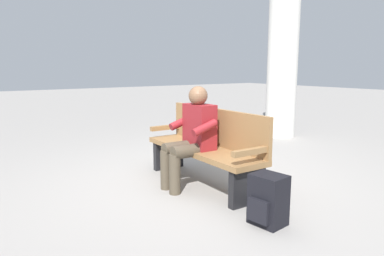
% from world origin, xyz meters
% --- Properties ---
extents(ground_plane, '(40.00, 40.00, 0.00)m').
position_xyz_m(ground_plane, '(0.00, 0.00, 0.00)').
color(ground_plane, gray).
extents(bench_near, '(1.81, 0.52, 0.90)m').
position_xyz_m(bench_near, '(-0.00, -0.07, 0.46)').
color(bench_near, olive).
rests_on(bench_near, ground).
extents(person_seated, '(0.58, 0.58, 1.18)m').
position_xyz_m(person_seated, '(-0.02, 0.16, 0.63)').
color(person_seated, maroon).
rests_on(person_seated, ground).
extents(backpack, '(0.32, 0.31, 0.46)m').
position_xyz_m(backpack, '(-1.24, 0.18, 0.23)').
color(backpack, black).
rests_on(backpack, ground).
extents(support_pillar, '(0.60, 0.60, 3.89)m').
position_xyz_m(support_pillar, '(1.52, -3.10, 1.94)').
color(support_pillar, silver).
rests_on(support_pillar, ground).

